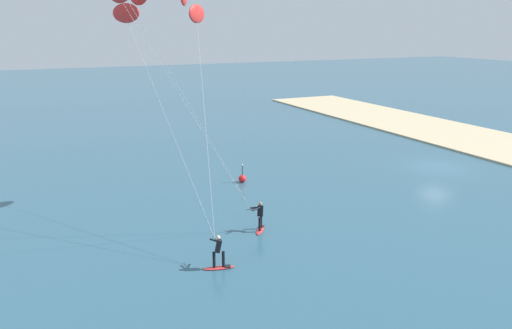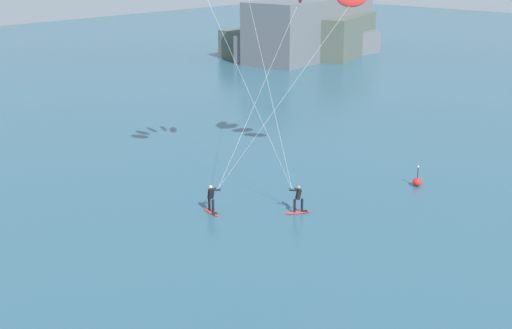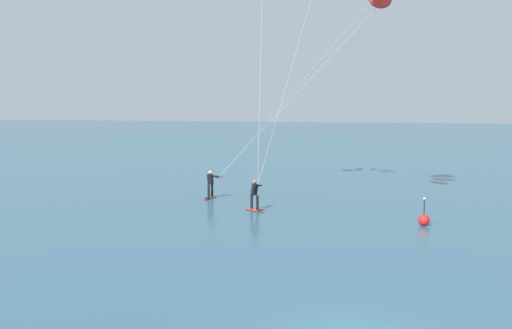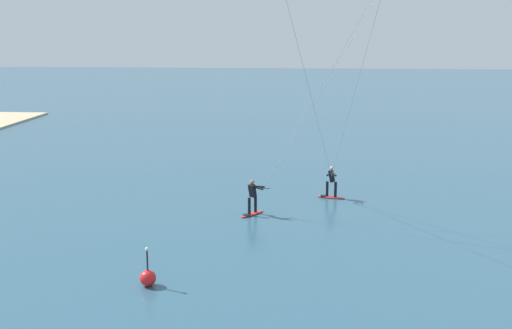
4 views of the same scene
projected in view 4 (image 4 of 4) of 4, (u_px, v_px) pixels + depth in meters
name	position (u px, v px, depth m)	size (l,w,h in m)	color
marker_buoy	(148.00, 278.00, 21.50)	(0.56, 0.56, 1.38)	red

